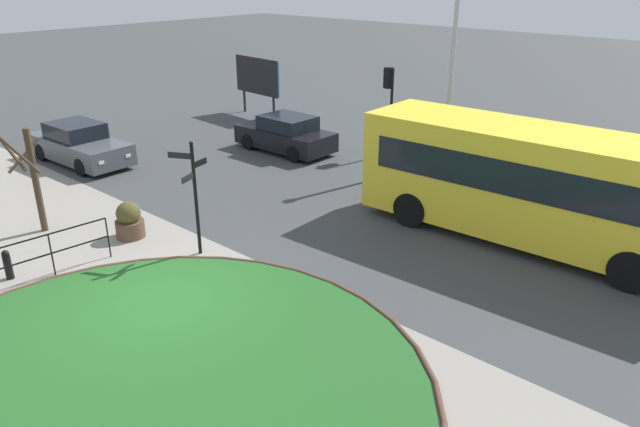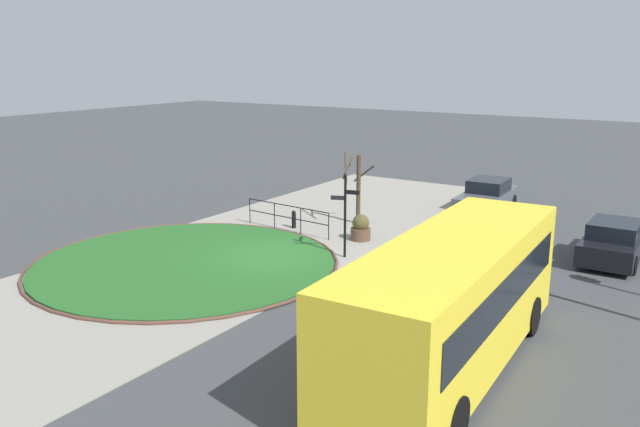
{
  "view_description": "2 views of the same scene",
  "coord_description": "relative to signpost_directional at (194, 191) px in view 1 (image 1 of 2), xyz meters",
  "views": [
    {
      "loc": [
        10.1,
        -6.29,
        6.94
      ],
      "look_at": [
        2.62,
        2.18,
        2.22
      ],
      "focal_mm": 33.57,
      "sensor_mm": 36.0,
      "label": 1
    },
    {
      "loc": [
        17.61,
        13.4,
        7.01
      ],
      "look_at": [
        2.03,
        3.28,
        2.48
      ],
      "focal_mm": 36.49,
      "sensor_mm": 36.0,
      "label": 2
    }
  ],
  "objects": [
    {
      "name": "car_near_lane",
      "position": [
        -9.54,
        1.9,
        -1.06
      ],
      "size": [
        4.63,
        1.97,
        1.5
      ],
      "rotation": [
        0.0,
        0.0,
        0.03
      ],
      "color": "#474C51",
      "rests_on": "ground"
    },
    {
      "name": "traffic_light_near",
      "position": [
        -1.53,
        10.42,
        0.73
      ],
      "size": [
        0.49,
        0.27,
        3.36
      ],
      "rotation": [
        0.0,
        0.0,
        3.1
      ],
      "color": "black",
      "rests_on": "ground"
    },
    {
      "name": "grass_kerb_ring",
      "position": [
        3.67,
        -4.22,
        -1.69
      ],
      "size": [
        10.6,
        10.6,
        0.11
      ],
      "primitive_type": "torus",
      "color": "brown",
      "rests_on": "ground"
    },
    {
      "name": "signpost_directional",
      "position": [
        0.0,
        0.0,
        0.0
      ],
      "size": [
        0.78,
        0.99,
        3.02
      ],
      "color": "black",
      "rests_on": "ground"
    },
    {
      "name": "bus_yellow",
      "position": [
        5.95,
        6.36,
        -0.1
      ],
      "size": [
        9.18,
        2.79,
        3.06
      ],
      "rotation": [
        0.0,
        0.0,
        3.18
      ],
      "color": "yellow",
      "rests_on": "ground"
    },
    {
      "name": "lamppost_tall",
      "position": [
        0.76,
        10.98,
        2.27
      ],
      "size": [
        0.32,
        0.32,
        7.45
      ],
      "color": "#B7B7BC",
      "rests_on": "ground"
    },
    {
      "name": "billboard_left",
      "position": [
        -10.11,
        11.6,
        0.13
      ],
      "size": [
        3.16,
        0.39,
        2.81
      ],
      "rotation": [
        0.0,
        0.0,
        -0.08
      ],
      "color": "black",
      "rests_on": "ground"
    },
    {
      "name": "railing_grass_edge",
      "position": [
        -1.7,
        -3.75,
        -1.03
      ],
      "size": [
        0.41,
        4.25,
        1.11
      ],
      "rotation": [
        0.0,
        0.0,
        4.62
      ],
      "color": "black",
      "rests_on": "ground"
    },
    {
      "name": "planter_near_signpost",
      "position": [
        -2.21,
        -0.61,
        -1.27
      ],
      "size": [
        0.78,
        0.78,
        1.04
      ],
      "color": "brown",
      "rests_on": "ground"
    },
    {
      "name": "bollard_foreground",
      "position": [
        -2.28,
        -3.84,
        -1.35
      ],
      "size": [
        0.18,
        0.18,
        0.76
      ],
      "color": "black",
      "rests_on": "ground"
    },
    {
      "name": "street_tree_bare",
      "position": [
        -4.41,
        -2.05,
        -0.09
      ],
      "size": [
        1.31,
        1.29,
        3.02
      ],
      "color": "#423323",
      "rests_on": "ground"
    },
    {
      "name": "car_far_lane",
      "position": [
        -4.78,
        8.08,
        -1.07
      ],
      "size": [
        4.1,
        1.85,
        1.45
      ],
      "rotation": [
        0.0,
        0.0,
        3.14
      ],
      "color": "black",
      "rests_on": "ground"
    },
    {
      "name": "sidewalk_paving",
      "position": [
        1.46,
        -3.7,
        -1.74
      ],
      "size": [
        32.0,
        8.74,
        0.02
      ],
      "primitive_type": "cube",
      "color": "gray",
      "rests_on": "ground"
    },
    {
      "name": "ground",
      "position": [
        1.46,
        -2.07,
        -1.75
      ],
      "size": [
        120.0,
        120.0,
        0.0
      ],
      "primitive_type": "plane",
      "color": "#3D3F42"
    },
    {
      "name": "grass_island",
      "position": [
        3.67,
        -4.22,
        -1.7
      ],
      "size": [
        10.29,
        10.29,
        0.1
      ],
      "primitive_type": "cylinder",
      "color": "#235B23",
      "rests_on": "ground"
    }
  ]
}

